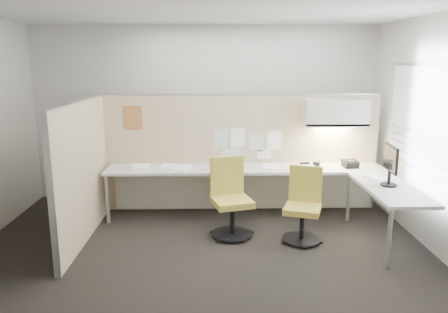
{
  "coord_description": "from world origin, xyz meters",
  "views": [
    {
      "loc": [
        0.16,
        -4.85,
        2.24
      ],
      "look_at": [
        0.28,
        0.8,
        1.0
      ],
      "focal_mm": 35.0,
      "sensor_mm": 36.0,
      "label": 1
    }
  ],
  "objects_px": {
    "phone": "(350,164)",
    "monitor": "(390,163)",
    "chair_right": "(303,207)",
    "desk": "(269,179)",
    "chair_left": "(230,200)"
  },
  "relations": [
    {
      "from": "phone",
      "to": "monitor",
      "type": "bearing_deg",
      "value": -86.86
    },
    {
      "from": "chair_right",
      "to": "phone",
      "type": "distance_m",
      "value": 1.27
    },
    {
      "from": "desk",
      "to": "phone",
      "type": "height_order",
      "value": "phone"
    },
    {
      "from": "chair_left",
      "to": "monitor",
      "type": "height_order",
      "value": "monitor"
    },
    {
      "from": "chair_right",
      "to": "monitor",
      "type": "height_order",
      "value": "monitor"
    },
    {
      "from": "monitor",
      "to": "chair_left",
      "type": "bearing_deg",
      "value": 86.87
    },
    {
      "from": "chair_left",
      "to": "phone",
      "type": "distance_m",
      "value": 1.92
    },
    {
      "from": "chair_right",
      "to": "phone",
      "type": "height_order",
      "value": "chair_right"
    },
    {
      "from": "desk",
      "to": "chair_left",
      "type": "distance_m",
      "value": 0.82
    },
    {
      "from": "chair_left",
      "to": "chair_right",
      "type": "height_order",
      "value": "chair_left"
    },
    {
      "from": "chair_left",
      "to": "monitor",
      "type": "xyz_separation_m",
      "value": [
        1.94,
        -0.27,
        0.55
      ]
    },
    {
      "from": "chair_left",
      "to": "chair_right",
      "type": "distance_m",
      "value": 0.93
    },
    {
      "from": "chair_left",
      "to": "monitor",
      "type": "relative_size",
      "value": 2.0
    },
    {
      "from": "desk",
      "to": "chair_right",
      "type": "relative_size",
      "value": 4.33
    },
    {
      "from": "desk",
      "to": "chair_left",
      "type": "xyz_separation_m",
      "value": [
        -0.57,
        -0.57,
        -0.13
      ]
    }
  ]
}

